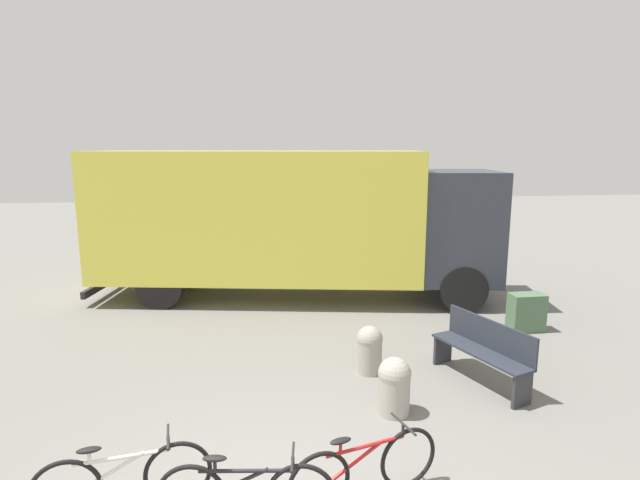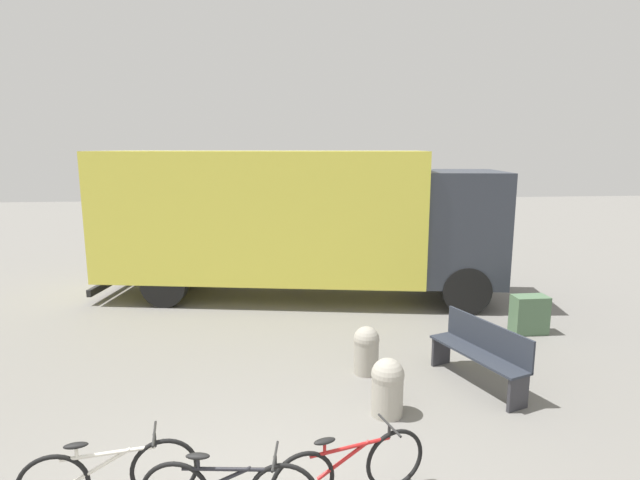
{
  "view_description": "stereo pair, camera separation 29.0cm",
  "coord_description": "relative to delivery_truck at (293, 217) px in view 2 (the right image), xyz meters",
  "views": [
    {
      "loc": [
        -0.02,
        -3.89,
        3.43
      ],
      "look_at": [
        1.19,
        4.9,
        1.79
      ],
      "focal_mm": 28.0,
      "sensor_mm": 36.0,
      "label": 1
    },
    {
      "loc": [
        0.27,
        -3.92,
        3.43
      ],
      "look_at": [
        1.19,
        4.9,
        1.79
      ],
      "focal_mm": 28.0,
      "sensor_mm": 36.0,
      "label": 2
    }
  ],
  "objects": [
    {
      "name": "park_bench",
      "position": [
        2.49,
        -4.72,
        -1.35
      ],
      "size": [
        0.94,
        1.71,
        0.94
      ],
      "rotation": [
        0.0,
        0.0,
        1.91
      ],
      "color": "#282D38",
      "rests_on": "ground"
    },
    {
      "name": "bollard_near_bench",
      "position": [
        0.93,
        -5.42,
        -1.47
      ],
      "size": [
        0.43,
        0.43,
        0.77
      ],
      "color": "#9E998C",
      "rests_on": "ground"
    },
    {
      "name": "bicycle_near",
      "position": [
        -2.12,
        -6.84,
        -1.52
      ],
      "size": [
        1.63,
        0.44,
        0.73
      ],
      "rotation": [
        0.0,
        0.0,
        0.15
      ],
      "color": "black",
      "rests_on": "ground"
    },
    {
      "name": "utility_box",
      "position": [
        4.28,
        -2.82,
        -1.51
      ],
      "size": [
        0.64,
        0.37,
        0.72
      ],
      "color": "#4C6B4C",
      "rests_on": "ground"
    },
    {
      "name": "delivery_truck",
      "position": [
        0.0,
        0.0,
        0.0
      ],
      "size": [
        9.31,
        3.75,
        3.37
      ],
      "rotation": [
        0.0,
        0.0,
        -0.18
      ],
      "color": "#EAE04C",
      "rests_on": "ground"
    },
    {
      "name": "bollard_far_bench",
      "position": [
        0.9,
        -4.18,
        -1.48
      ],
      "size": [
        0.4,
        0.4,
        0.75
      ],
      "color": "#9E998C",
      "rests_on": "ground"
    },
    {
      "name": "bicycle_far",
      "position": [
        0.18,
        -6.97,
        -1.52
      ],
      "size": [
        1.59,
        0.58,
        0.73
      ],
      "rotation": [
        0.0,
        0.0,
        0.28
      ],
      "color": "black",
      "rests_on": "ground"
    }
  ]
}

